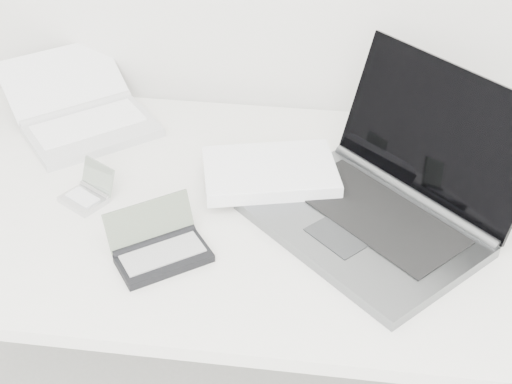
# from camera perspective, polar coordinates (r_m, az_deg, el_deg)

# --- Properties ---
(desk) EXTENTS (1.60, 0.80, 0.73)m
(desk) POSITION_cam_1_polar(r_m,az_deg,el_deg) (1.50, 1.34, -2.44)
(desk) COLOR white
(desk) RESTS_ON ground
(laptop_large) EXTENTS (0.67, 0.58, 0.28)m
(laptop_large) POSITION_cam_1_polar(r_m,az_deg,el_deg) (1.44, 7.90, -0.03)
(laptop_large) COLOR slate
(laptop_large) RESTS_ON desk
(netbook_open_white) EXTENTS (0.44, 0.45, 0.12)m
(netbook_open_white) POSITION_cam_1_polar(r_m,az_deg,el_deg) (1.76, -13.67, 5.96)
(netbook_open_white) COLOR silver
(netbook_open_white) RESTS_ON desk
(pda_silver) EXTENTS (0.12, 0.12, 0.07)m
(pda_silver) POSITION_cam_1_polar(r_m,az_deg,el_deg) (1.52, -13.29, -0.11)
(pda_silver) COLOR silver
(pda_silver) RESTS_ON desk
(palmtop_charcoal) EXTENTS (0.21, 0.20, 0.09)m
(palmtop_charcoal) POSITION_cam_1_polar(r_m,az_deg,el_deg) (1.35, -7.71, -4.51)
(palmtop_charcoal) COLOR black
(palmtop_charcoal) RESTS_ON desk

